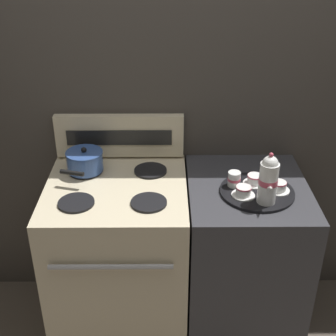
# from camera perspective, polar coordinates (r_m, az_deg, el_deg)

# --- Properties ---
(ground_plane) EXTENTS (6.00, 6.00, 0.00)m
(ground_plane) POSITION_cam_1_polar(r_m,az_deg,el_deg) (2.89, 0.91, -18.12)
(ground_plane) COLOR brown
(wall_back) EXTENTS (6.00, 0.05, 2.20)m
(wall_back) POSITION_cam_1_polar(r_m,az_deg,el_deg) (2.55, 0.93, 5.39)
(wall_back) COLOR #423D38
(wall_back) RESTS_ON ground
(stove) EXTENTS (0.70, 0.70, 0.93)m
(stove) POSITION_cam_1_polar(r_m,az_deg,el_deg) (2.58, -5.85, -11.05)
(stove) COLOR beige
(stove) RESTS_ON ground
(control_panel) EXTENTS (0.69, 0.05, 0.24)m
(control_panel) POSITION_cam_1_polar(r_m,az_deg,el_deg) (2.53, -5.92, 3.93)
(control_panel) COLOR beige
(control_panel) RESTS_ON stove
(side_counter) EXTENTS (0.59, 0.68, 0.92)m
(side_counter) POSITION_cam_1_polar(r_m,az_deg,el_deg) (2.61, 8.98, -10.94)
(side_counter) COLOR #38383D
(side_counter) RESTS_ON ground
(saucepan) EXTENTS (0.19, 0.27, 0.13)m
(saucepan) POSITION_cam_1_polar(r_m,az_deg,el_deg) (2.44, -10.12, 0.85)
(saucepan) COLOR #335193
(saucepan) RESTS_ON stove
(serving_tray) EXTENTS (0.36, 0.36, 0.01)m
(serving_tray) POSITION_cam_1_polar(r_m,az_deg,el_deg) (2.29, 10.78, -2.86)
(serving_tray) COLOR black
(serving_tray) RESTS_ON side_counter
(teapot) EXTENTS (0.09, 0.14, 0.25)m
(teapot) POSITION_cam_1_polar(r_m,az_deg,el_deg) (2.15, 12.14, -1.37)
(teapot) COLOR white
(teapot) RESTS_ON serving_tray
(teacup_left) EXTENTS (0.11, 0.11, 0.05)m
(teacup_left) POSITION_cam_1_polar(r_m,az_deg,el_deg) (2.22, 9.18, -2.81)
(teacup_left) COLOR white
(teacup_left) RESTS_ON serving_tray
(teacup_right) EXTENTS (0.11, 0.11, 0.05)m
(teacup_right) POSITION_cam_1_polar(r_m,az_deg,el_deg) (2.32, 10.53, -1.44)
(teacup_right) COLOR white
(teacup_right) RESTS_ON serving_tray
(teacup_front) EXTENTS (0.11, 0.11, 0.05)m
(teacup_front) POSITION_cam_1_polar(r_m,az_deg,el_deg) (2.29, 13.32, -2.20)
(teacup_front) COLOR white
(teacup_front) RESTS_ON serving_tray
(creamer_jug) EXTENTS (0.06, 0.06, 0.07)m
(creamer_jug) POSITION_cam_1_polar(r_m,az_deg,el_deg) (2.29, 8.06, -1.34)
(creamer_jug) COLOR white
(creamer_jug) RESTS_ON serving_tray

